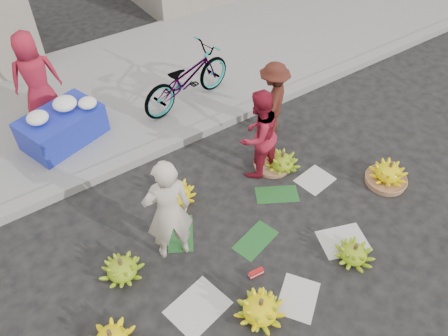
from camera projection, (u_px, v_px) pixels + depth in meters
ground at (253, 228)px, 6.24m from camera, size 80.00×80.00×0.00m
curb at (175, 141)px, 7.49m from camera, size 40.00×0.25×0.15m
sidewalk at (123, 86)px, 8.74m from camera, size 40.00×4.00×0.12m
newspaper_scatter at (289, 267)px, 5.76m from camera, size 3.20×1.80×0.00m
banana_leaves at (239, 222)px, 6.31m from camera, size 2.00×1.00×0.00m
banana_bunch_1 at (261, 309)px, 5.18m from camera, size 0.70×0.70×0.34m
banana_bunch_2 at (260, 309)px, 5.17m from camera, size 0.76×0.76×0.36m
banana_bunch_3 at (354, 253)px, 5.77m from camera, size 0.62×0.62×0.32m
banana_bunch_4 at (388, 174)px, 6.76m from camera, size 0.72×0.72×0.44m
banana_bunch_5 at (282, 161)px, 7.03m from camera, size 0.67×0.67×0.33m
banana_bunch_6 at (122, 268)px, 5.58m from camera, size 0.70×0.70×0.34m
banana_bunch_7 at (178, 193)px, 6.53m from camera, size 0.55×0.55×0.34m
basket_spare at (272, 165)px, 7.13m from camera, size 0.77×0.77×0.07m
incense_stack at (256, 273)px, 5.65m from camera, size 0.21×0.09×0.08m
vendor_cream at (168, 212)px, 5.38m from camera, size 0.69×0.53×1.66m
vendor_red at (258, 135)px, 6.55m from camera, size 0.83×0.70×1.51m
man_striped at (273, 101)px, 7.29m from camera, size 1.03×0.95×1.39m
flower_table at (62, 125)px, 7.24m from camera, size 1.47×1.16×0.75m
grey_bucket at (33, 143)px, 7.16m from camera, size 0.27×0.27×0.31m
flower_vendor at (35, 77)px, 7.37m from camera, size 0.87×0.65×1.62m
bicycle at (187, 78)px, 7.89m from camera, size 1.03×2.05×1.03m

